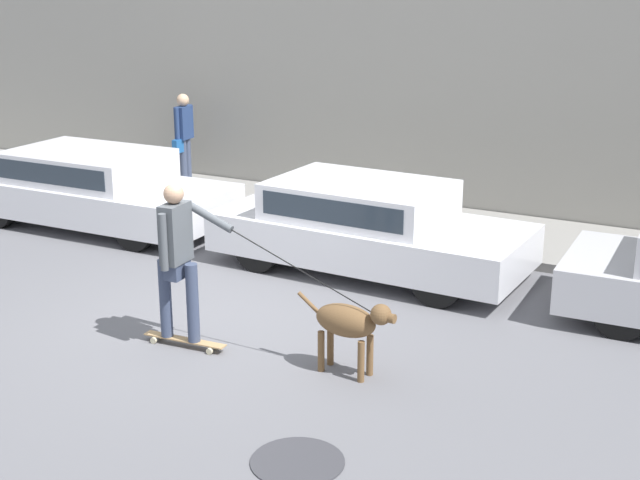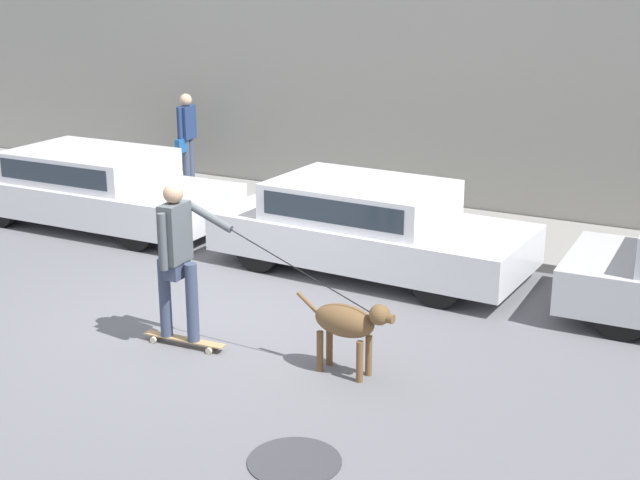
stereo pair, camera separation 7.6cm
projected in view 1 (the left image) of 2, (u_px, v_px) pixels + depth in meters
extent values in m
plane|color=slate|center=(211.00, 326.00, 10.15)|extent=(36.00, 36.00, 0.00)
cube|color=gray|center=(415.00, 90.00, 14.67)|extent=(32.00, 0.30, 3.96)
cube|color=gray|center=(380.00, 220.00, 14.14)|extent=(30.00, 2.24, 0.13)
cylinder|color=black|center=(198.00, 204.00, 14.12)|extent=(0.62, 0.21, 0.62)
cylinder|color=black|center=(135.00, 230.00, 12.78)|extent=(0.62, 0.21, 0.62)
cylinder|color=black|center=(68.00, 186.00, 15.27)|extent=(0.62, 0.21, 0.62)
cube|color=silver|center=(98.00, 197.00, 13.98)|extent=(4.33, 1.87, 0.53)
cube|color=silver|center=(87.00, 165.00, 13.91)|extent=(2.38, 1.66, 0.47)
cube|color=#28333D|center=(50.00, 175.00, 13.21)|extent=(2.07, 0.04, 0.30)
cylinder|color=black|center=(482.00, 246.00, 11.94)|extent=(0.67, 0.22, 0.66)
cylinder|color=black|center=(438.00, 280.00, 10.67)|extent=(0.67, 0.22, 0.66)
cylinder|color=black|center=(315.00, 220.00, 13.17)|extent=(0.67, 0.22, 0.66)
cylinder|color=black|center=(258.00, 247.00, 11.91)|extent=(0.67, 0.22, 0.66)
cube|color=silver|center=(370.00, 237.00, 11.89)|extent=(4.24, 1.92, 0.52)
cube|color=silver|center=(360.00, 200.00, 11.82)|extent=(2.34, 1.68, 0.48)
cube|color=#28333D|center=(330.00, 212.00, 11.15)|extent=(2.01, 0.08, 0.31)
cylinder|color=black|center=(639.00, 271.00, 11.05)|extent=(0.61, 0.22, 0.61)
cylinder|color=black|center=(621.00, 312.00, 9.76)|extent=(0.61, 0.22, 0.61)
cylinder|color=brown|center=(370.00, 355.00, 8.89)|extent=(0.07, 0.07, 0.43)
cylinder|color=brown|center=(361.00, 362.00, 8.74)|extent=(0.07, 0.07, 0.43)
cylinder|color=brown|center=(330.00, 345.00, 9.12)|extent=(0.07, 0.07, 0.43)
cylinder|color=brown|center=(321.00, 351.00, 8.98)|extent=(0.07, 0.07, 0.43)
ellipsoid|color=brown|center=(346.00, 320.00, 8.83)|extent=(0.68, 0.38, 0.33)
sphere|color=brown|center=(381.00, 315.00, 8.59)|extent=(0.21, 0.21, 0.21)
cylinder|color=brown|center=(389.00, 318.00, 8.54)|extent=(0.12, 0.10, 0.09)
cylinder|color=brown|center=(309.00, 303.00, 9.02)|extent=(0.27, 0.06, 0.20)
cylinder|color=beige|center=(217.00, 346.00, 9.54)|extent=(0.07, 0.03, 0.07)
cylinder|color=beige|center=(209.00, 351.00, 9.41)|extent=(0.07, 0.03, 0.07)
cylinder|color=beige|center=(161.00, 335.00, 9.81)|extent=(0.07, 0.03, 0.07)
cylinder|color=beige|center=(154.00, 340.00, 9.68)|extent=(0.07, 0.03, 0.07)
cube|color=#A88456|center=(185.00, 340.00, 9.60)|extent=(0.98, 0.18, 0.02)
cylinder|color=#38425B|center=(193.00, 303.00, 9.42)|extent=(0.13, 0.13, 0.87)
cylinder|color=#38425B|center=(165.00, 298.00, 9.55)|extent=(0.13, 0.13, 0.87)
cube|color=#38425B|center=(177.00, 270.00, 9.38)|extent=(0.18, 0.30, 0.17)
cube|color=#4C5156|center=(176.00, 233.00, 9.26)|extent=(0.21, 0.39, 0.63)
sphere|color=tan|center=(174.00, 194.00, 9.14)|extent=(0.21, 0.21, 0.21)
cylinder|color=#4C5156|center=(163.00, 242.00, 9.07)|extent=(0.08, 0.08, 0.60)
cylinder|color=#4C5156|center=(209.00, 216.00, 9.29)|extent=(0.59, 0.09, 0.29)
cylinder|color=black|center=(304.00, 272.00, 8.89)|extent=(1.72, 0.04, 0.65)
cylinder|color=#3D4760|center=(183.00, 162.00, 16.15)|extent=(0.13, 0.13, 0.81)
cylinder|color=#3D4760|center=(188.00, 160.00, 16.27)|extent=(0.13, 0.13, 0.81)
cube|color=navy|center=(184.00, 123.00, 16.00)|extent=(0.21, 0.37, 0.59)
cylinder|color=navy|center=(177.00, 124.00, 15.80)|extent=(0.08, 0.08, 0.56)
cylinder|color=navy|center=(190.00, 120.00, 16.19)|extent=(0.08, 0.08, 0.56)
sphere|color=tan|center=(183.00, 100.00, 15.88)|extent=(0.22, 0.22, 0.22)
cube|color=#1E569E|center=(178.00, 146.00, 15.92)|extent=(0.12, 0.26, 0.24)
cylinder|color=#38383D|center=(297.00, 462.00, 7.37)|extent=(0.79, 0.79, 0.01)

